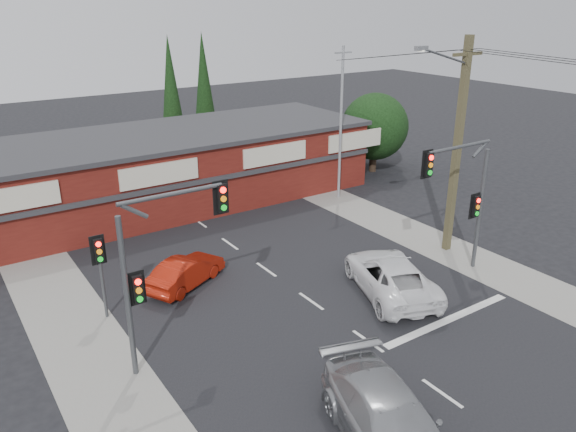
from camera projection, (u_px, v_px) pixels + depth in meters
ground at (352, 330)px, 20.67m from camera, size 120.00×120.00×0.00m
road_strip at (278, 278)px, 24.53m from camera, size 14.00×70.00×0.01m
verge_left at (80, 339)px, 20.09m from camera, size 3.00×70.00×0.02m
verge_right at (416, 235)px, 28.97m from camera, size 3.00×70.00×0.02m
stop_line at (448, 320)px, 21.33m from camera, size 6.50×0.35×0.01m
white_suv at (390, 276)px, 23.08m from camera, size 4.39×6.13×1.55m
silver_suv at (390, 425)px, 14.89m from camera, size 3.87×6.19×1.67m
red_sedan at (186, 272)px, 23.71m from camera, size 4.04×2.95×1.27m
lane_dashes at (368, 341)px, 19.99m from camera, size 0.12×35.87×0.01m
shop_building at (151, 170)px, 32.51m from camera, size 27.30×8.40×4.22m
tree_cluster at (372, 129)px, 39.23m from camera, size 5.90×5.10×5.50m
conifer_near at (171, 90)px, 39.07m from camera, size 1.80×1.80×9.25m
conifer_far at (204, 83)px, 42.44m from camera, size 1.80×1.80×9.25m
traffic_mast_left at (157, 256)px, 17.45m from camera, size 3.77×0.27×5.97m
traffic_mast_right at (466, 189)px, 23.60m from camera, size 3.96×0.27×5.97m
pedestal_signal at (100, 260)px, 20.69m from camera, size 0.55×0.27×3.38m
utility_pole at (456, 141)px, 25.40m from camera, size 4.38×0.59×10.00m
steel_pole at (341, 121)px, 32.95m from camera, size 1.20×0.16×9.00m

